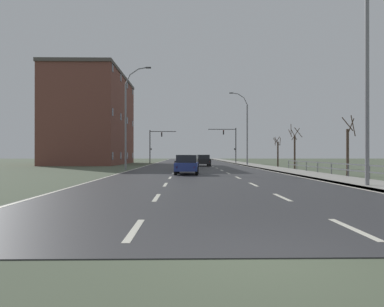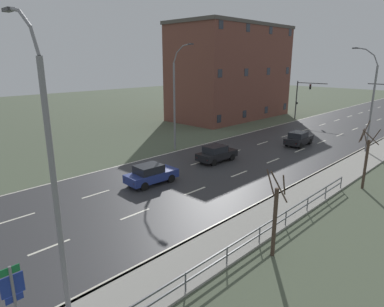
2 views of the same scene
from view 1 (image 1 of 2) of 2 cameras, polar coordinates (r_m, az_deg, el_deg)
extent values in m
cube|color=#4C5642|center=(53.30, 0.32, -1.96)|extent=(160.00, 160.00, 0.12)
cube|color=#303033|center=(65.29, 0.08, -1.57)|extent=(14.00, 120.00, 0.02)
cube|color=beige|center=(7.51, -9.53, -12.42)|extent=(0.16, 2.20, 0.01)
cube|color=beige|center=(12.80, -5.92, -7.31)|extent=(0.16, 2.20, 0.01)
cube|color=beige|center=(18.16, -4.46, -5.19)|extent=(0.16, 2.20, 0.01)
cube|color=beige|center=(23.54, -3.67, -4.04)|extent=(0.16, 2.20, 0.01)
cube|color=beige|center=(28.92, -3.17, -3.32)|extent=(0.16, 2.20, 0.01)
cube|color=beige|center=(34.31, -2.84, -2.82)|extent=(0.16, 2.20, 0.01)
cube|color=beige|center=(39.70, -2.59, -2.46)|extent=(0.16, 2.20, 0.01)
cube|color=beige|center=(45.10, -2.40, -2.18)|extent=(0.16, 2.20, 0.01)
cube|color=beige|center=(50.49, -2.25, -1.97)|extent=(0.16, 2.20, 0.01)
cube|color=beige|center=(55.89, -2.13, -1.79)|extent=(0.16, 2.20, 0.01)
cube|color=beige|center=(61.29, -2.04, -1.65)|extent=(0.16, 2.20, 0.01)
cube|color=beige|center=(66.69, -1.95, -1.53)|extent=(0.16, 2.20, 0.01)
cube|color=beige|center=(72.08, -1.88, -1.42)|extent=(0.16, 2.20, 0.01)
cube|color=beige|center=(77.48, -1.82, -1.33)|extent=(0.16, 2.20, 0.01)
cube|color=beige|center=(82.88, -1.77, -1.26)|extent=(0.16, 2.20, 0.01)
cube|color=beige|center=(88.28, -1.72, -1.19)|extent=(0.16, 2.20, 0.01)
cube|color=beige|center=(93.68, -1.68, -1.13)|extent=(0.16, 2.20, 0.01)
cube|color=beige|center=(99.08, -1.65, -1.08)|extent=(0.16, 2.20, 0.01)
cube|color=beige|center=(104.48, -1.62, -1.03)|extent=(0.16, 2.20, 0.01)
cube|color=beige|center=(109.87, -1.59, -0.99)|extent=(0.16, 2.20, 0.01)
cube|color=beige|center=(115.27, -1.56, -0.95)|extent=(0.16, 2.20, 0.01)
cube|color=beige|center=(120.67, -1.54, -0.91)|extent=(0.16, 2.20, 0.01)
cube|color=beige|center=(8.25, 25.26, -11.29)|extent=(0.16, 2.20, 0.01)
cube|color=beige|center=(13.25, 14.78, -7.06)|extent=(0.16, 2.20, 0.01)
cube|color=beige|center=(18.48, 10.20, -5.10)|extent=(0.16, 2.20, 0.01)
cube|color=beige|center=(23.78, 7.66, -4.00)|extent=(0.16, 2.20, 0.01)
cube|color=beige|center=(29.12, 6.06, -3.29)|extent=(0.16, 2.20, 0.01)
cube|color=beige|center=(34.48, 4.95, -2.81)|extent=(0.16, 2.20, 0.01)
cube|color=beige|center=(39.85, 4.14, -2.45)|extent=(0.16, 2.20, 0.01)
cube|color=beige|center=(45.23, 3.52, -2.18)|extent=(0.16, 2.20, 0.01)
cube|color=beige|center=(50.61, 3.04, -1.96)|extent=(0.16, 2.20, 0.01)
cube|color=beige|center=(56.00, 2.65, -1.79)|extent=(0.16, 2.20, 0.01)
cube|color=beige|center=(61.38, 2.33, -1.64)|extent=(0.16, 2.20, 0.01)
cube|color=beige|center=(66.77, 2.06, -1.52)|extent=(0.16, 2.20, 0.01)
cube|color=beige|center=(72.16, 1.83, -1.42)|extent=(0.16, 2.20, 0.01)
cube|color=beige|center=(77.56, 1.63, -1.33)|extent=(0.16, 2.20, 0.01)
cube|color=beige|center=(82.95, 1.46, -1.26)|extent=(0.16, 2.20, 0.01)
cube|color=beige|center=(88.34, 1.30, -1.19)|extent=(0.16, 2.20, 0.01)
cube|color=beige|center=(93.74, 1.17, -1.13)|extent=(0.16, 2.20, 0.01)
cube|color=beige|center=(99.14, 1.05, -1.08)|extent=(0.16, 2.20, 0.01)
cube|color=beige|center=(104.53, 0.94, -1.03)|extent=(0.16, 2.20, 0.01)
cube|color=beige|center=(109.93, 0.85, -0.99)|extent=(0.16, 2.20, 0.01)
cube|color=beige|center=(115.32, 0.76, -0.95)|extent=(0.16, 2.20, 0.01)
cube|color=beige|center=(120.72, 0.68, -0.91)|extent=(0.16, 2.20, 0.01)
cube|color=beige|center=(65.78, 6.05, -1.54)|extent=(0.16, 120.00, 0.01)
cube|color=beige|center=(65.52, -5.93, -1.55)|extent=(0.16, 120.00, 0.01)
cube|color=gray|center=(66.00, 7.48, -1.51)|extent=(3.00, 120.00, 0.12)
cube|color=slate|center=(65.81, 6.25, -1.51)|extent=(0.16, 120.00, 0.12)
cube|color=#515459|center=(25.69, 24.59, -1.63)|extent=(0.06, 27.05, 0.08)
cube|color=#515459|center=(25.70, 24.59, -2.52)|extent=(0.06, 27.05, 0.08)
cylinder|color=#515459|center=(23.30, 27.47, -2.89)|extent=(0.07, 0.07, 1.00)
cylinder|color=#515459|center=(25.70, 24.59, -2.63)|extent=(0.07, 0.07, 1.00)
cylinder|color=#515459|center=(28.17, 22.21, -2.42)|extent=(0.07, 0.07, 1.00)
cylinder|color=#515459|center=(30.67, 20.21, -2.23)|extent=(0.07, 0.07, 1.00)
cylinder|color=#515459|center=(33.20, 18.52, -2.08)|extent=(0.07, 0.07, 1.00)
cylinder|color=#515459|center=(35.76, 17.07, -1.94)|extent=(0.07, 0.07, 1.00)
cylinder|color=#515459|center=(38.34, 15.81, -1.82)|extent=(0.07, 0.07, 1.00)
cylinder|color=slate|center=(18.99, 27.14, 9.23)|extent=(0.20, 0.20, 9.42)
cylinder|color=slate|center=(50.01, 9.18, 3.04)|extent=(0.20, 0.20, 8.81)
cylinder|color=slate|center=(50.48, 8.94, 8.58)|extent=(0.54, 0.11, 0.98)
cylinder|color=slate|center=(50.50, 8.21, 9.46)|extent=(0.91, 0.11, 0.68)
cylinder|color=slate|center=(50.43, 7.14, 9.92)|extent=(1.04, 0.11, 0.29)
cube|color=#333335|center=(50.36, 6.56, 9.97)|extent=(0.56, 0.24, 0.12)
cylinder|color=slate|center=(36.76, -11.00, 4.38)|extent=(0.20, 0.20, 9.05)
cylinder|color=slate|center=(37.46, -10.65, 12.05)|extent=(0.55, 0.11, 1.02)
cylinder|color=slate|center=(37.53, -9.61, 13.27)|extent=(0.94, 0.11, 0.71)
cylinder|color=slate|center=(37.50, -8.11, 13.91)|extent=(1.08, 0.11, 0.29)
cube|color=#333335|center=(37.45, -7.28, 14.00)|extent=(0.56, 0.24, 0.12)
cylinder|color=#38383A|center=(63.12, 7.31, 1.31)|extent=(0.18, 0.18, 6.47)
cylinder|color=#38383A|center=(62.96, 5.03, 4.04)|extent=(5.05, 0.12, 0.12)
cube|color=black|center=(62.95, 5.26, 3.54)|extent=(0.20, 0.28, 0.80)
sphere|color=red|center=(62.81, 5.28, 3.78)|extent=(0.14, 0.14, 0.14)
sphere|color=#2D2D2D|center=(62.80, 5.28, 3.55)|extent=(0.14, 0.14, 0.14)
sphere|color=#2D2D2D|center=(62.78, 5.28, 3.31)|extent=(0.14, 0.14, 0.14)
cube|color=black|center=(63.03, 7.12, 0.74)|extent=(0.18, 0.12, 0.32)
cylinder|color=#38383A|center=(63.66, -7.02, 1.14)|extent=(0.18, 0.18, 6.12)
cylinder|color=#38383A|center=(63.58, -4.85, 3.68)|extent=(4.83, 0.12, 0.12)
cube|color=black|center=(63.56, -5.07, 3.18)|extent=(0.20, 0.28, 0.80)
sphere|color=red|center=(63.43, -5.08, 3.43)|extent=(0.14, 0.14, 0.14)
sphere|color=#2D2D2D|center=(63.41, -5.08, 3.19)|extent=(0.14, 0.14, 0.14)
sphere|color=#2D2D2D|center=(63.39, -5.08, 2.96)|extent=(0.14, 0.14, 0.14)
cube|color=black|center=(63.58, -6.83, 0.73)|extent=(0.18, 0.12, 0.32)
cube|color=navy|center=(27.66, -0.85, -2.16)|extent=(1.98, 4.19, 0.64)
cube|color=black|center=(27.40, -0.88, -0.88)|extent=(1.67, 2.08, 0.60)
cube|color=slate|center=(28.35, -0.78, -0.90)|extent=(1.41, 0.16, 0.51)
cylinder|color=black|center=(28.91, 0.88, -2.71)|extent=(0.26, 0.67, 0.66)
cylinder|color=black|center=(29.00, -2.32, -2.70)|extent=(0.26, 0.67, 0.66)
cylinder|color=black|center=(26.38, 0.76, -2.95)|extent=(0.26, 0.67, 0.66)
cylinder|color=black|center=(26.46, -2.75, -2.94)|extent=(0.26, 0.67, 0.66)
cube|color=red|center=(25.68, -2.56, -2.32)|extent=(0.16, 0.05, 0.14)
cube|color=red|center=(25.61, 0.38, -2.32)|extent=(0.16, 0.05, 0.14)
cube|color=black|center=(47.14, 1.85, -1.33)|extent=(1.97, 4.18, 0.64)
cube|color=black|center=(46.88, 1.88, -0.58)|extent=(1.66, 2.08, 0.60)
cube|color=slate|center=(47.82, 1.76, -0.60)|extent=(1.41, 0.15, 0.51)
cylinder|color=black|center=(48.49, 2.65, -1.68)|extent=(0.25, 0.67, 0.66)
cylinder|color=black|center=(48.33, 0.74, -1.68)|extent=(0.25, 0.67, 0.66)
cylinder|color=black|center=(45.97, 3.01, -1.76)|extent=(0.25, 0.67, 0.66)
cylinder|color=black|center=(45.80, 1.00, -1.77)|extent=(0.25, 0.67, 0.66)
cube|color=red|center=(45.05, 1.27, -1.39)|extent=(0.16, 0.05, 0.14)
cube|color=red|center=(45.19, 2.94, -1.38)|extent=(0.16, 0.05, 0.14)
cube|color=black|center=(35.80, -1.31, -1.70)|extent=(1.92, 4.17, 0.64)
cube|color=black|center=(35.54, -1.33, -0.72)|extent=(1.64, 2.06, 0.60)
cube|color=slate|center=(36.49, -1.26, -0.73)|extent=(1.41, 0.14, 0.51)
cylinder|color=black|center=(37.05, 0.03, -2.15)|extent=(0.25, 0.67, 0.66)
cylinder|color=black|center=(37.12, -2.47, -2.14)|extent=(0.25, 0.67, 0.66)
cylinder|color=black|center=(34.51, -0.06, -2.29)|extent=(0.25, 0.67, 0.66)
cylinder|color=black|center=(34.59, -2.74, -2.29)|extent=(0.25, 0.67, 0.66)
cube|color=red|center=(33.81, -2.58, -1.80)|extent=(0.16, 0.05, 0.14)
cube|color=red|center=(33.75, -0.34, -1.80)|extent=(0.16, 0.05, 0.14)
cube|color=brown|center=(59.61, -16.16, 5.21)|extent=(10.35, 20.54, 14.37)
cube|color=#4C4742|center=(60.76, -16.15, 12.21)|extent=(10.56, 20.95, 0.50)
cube|color=#282D38|center=(49.31, -13.08, -0.40)|extent=(0.04, 0.90, 1.10)
cube|color=#282D38|center=(55.24, -11.77, -0.38)|extent=(0.04, 0.90, 1.10)
cube|color=#282D38|center=(61.19, -10.72, -0.36)|extent=(0.04, 0.90, 1.10)
cube|color=#282D38|center=(67.16, -9.85, -0.34)|extent=(0.04, 0.90, 1.10)
cube|color=#282D38|center=(49.67, -13.08, 6.75)|extent=(0.04, 0.90, 1.10)
cube|color=#282D38|center=(55.56, -11.77, 6.01)|extent=(0.04, 0.90, 1.10)
cube|color=#282D38|center=(61.48, -10.71, 5.42)|extent=(0.04, 0.90, 1.10)
cube|color=#282D38|center=(67.42, -9.84, 4.92)|extent=(0.04, 0.90, 1.10)
cube|color=#282D38|center=(50.79, -13.07, 13.69)|extent=(0.04, 0.90, 1.10)
cube|color=#282D38|center=(56.56, -11.76, 12.25)|extent=(0.04, 0.90, 1.10)
cube|color=#282D38|center=(62.39, -10.71, 11.08)|extent=(0.04, 0.90, 1.10)
cube|color=#282D38|center=(68.25, -9.84, 10.10)|extent=(0.04, 0.90, 1.10)
cylinder|color=#423328|center=(28.19, 24.50, 0.15)|extent=(0.20, 0.20, 3.53)
cylinder|color=#423328|center=(28.12, 25.26, 4.20)|extent=(0.66, 0.62, 1.54)
cylinder|color=#423328|center=(27.91, 24.48, 4.49)|extent=(0.72, 0.42, 1.08)
cylinder|color=#423328|center=(28.49, 24.94, 4.13)|extent=(0.25, 0.65, 1.17)
cylinder|color=#423328|center=(39.97, 16.73, 0.21)|extent=(0.20, 0.20, 3.74)
cylinder|color=#423328|center=(39.62, 17.30, 3.38)|extent=(1.07, 0.60, 1.09)
cylinder|color=#423328|center=(39.74, 16.63, 3.01)|extent=(0.57, 0.38, 1.18)
cylinder|color=#423328|center=(40.06, 16.17, 3.76)|extent=(0.29, 0.81, 1.47)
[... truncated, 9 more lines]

